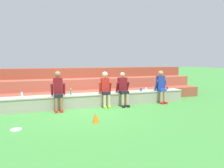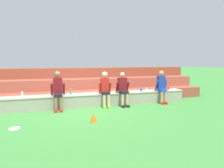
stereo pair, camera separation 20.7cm
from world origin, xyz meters
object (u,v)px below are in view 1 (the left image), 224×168
person_right_of_center (161,86)px  water_bottle_center_gap (71,92)px  plastic_cup_middle (146,89)px  plastic_cup_right_end (141,90)px  water_bottle_mid_right (22,94)px  frisbee (16,130)px  plastic_cup_left_end (167,88)px  person_far_left (58,90)px  person_center (123,88)px  person_left_of_center (106,88)px  sports_cone (96,117)px

person_right_of_center → water_bottle_center_gap: person_right_of_center is taller
plastic_cup_middle → plastic_cup_right_end: bearing=-161.8°
water_bottle_mid_right → plastic_cup_right_end: bearing=-1.2°
frisbee → water_bottle_mid_right: bearing=92.4°
water_bottle_center_gap → water_bottle_mid_right: bearing=178.8°
plastic_cup_middle → plastic_cup_left_end: 1.08m
person_far_left → person_center: (2.47, -0.02, -0.05)m
plastic_cup_right_end → person_far_left: bearing=-176.2°
person_left_of_center → person_right_of_center: size_ratio=1.00×
water_bottle_mid_right → water_bottle_center_gap: (1.69, -0.04, 0.01)m
water_bottle_mid_right → plastic_cup_middle: water_bottle_mid_right is taller
person_right_of_center → plastic_cup_left_end: 0.68m
frisbee → person_right_of_center: bearing=16.6°
person_center → plastic_cup_middle: 1.25m
person_right_of_center → water_bottle_center_gap: 3.74m
person_left_of_center → sports_cone: 1.94m
person_right_of_center → water_bottle_mid_right: size_ratio=6.50×
water_bottle_center_gap → plastic_cup_middle: size_ratio=1.95×
person_center → frisbee: size_ratio=4.77×
person_center → plastic_cup_right_end: person_center is taller
water_bottle_mid_right → sports_cone: size_ratio=0.71×
person_far_left → sports_cone: (0.96, -1.69, -0.60)m
plastic_cup_right_end → plastic_cup_middle: bearing=18.2°
sports_cone → water_bottle_center_gap: bearing=104.2°
frisbee → person_center: bearing=23.9°
person_left_of_center → plastic_cup_left_end: size_ratio=11.51×
person_right_of_center → plastic_cup_middle: (-0.53, 0.34, -0.16)m
person_far_left → person_right_of_center: 4.19m
person_left_of_center → plastic_cup_left_end: bearing=6.6°
person_far_left → plastic_cup_right_end: size_ratio=11.47×
person_far_left → person_right_of_center: bearing=-0.4°
person_right_of_center → frisbee: (-5.33, -1.59, -0.72)m
water_bottle_center_gap → plastic_cup_left_end: water_bottle_center_gap is taller
person_left_of_center → plastic_cup_middle: (1.92, 0.33, -0.17)m
person_center → water_bottle_center_gap: size_ratio=5.60×
plastic_cup_left_end → person_far_left: bearing=-176.0°
water_bottle_mid_right → plastic_cup_left_end: (5.96, 0.01, -0.04)m
person_far_left → person_left_of_center: person_far_left is taller
person_far_left → person_center: size_ratio=1.06×
water_bottle_center_gap → frisbee: (-1.60, -1.90, -0.61)m
sports_cone → water_bottle_mid_right: bearing=137.5°
plastic_cup_middle → frisbee: size_ratio=0.44×
person_far_left → frisbee: person_far_left is taller
water_bottle_mid_right → frisbee: size_ratio=0.76×
water_bottle_mid_right → plastic_cup_left_end: 5.96m
plastic_cup_left_end → water_bottle_center_gap: bearing=-179.3°
plastic_cup_right_end → frisbee: bearing=-157.8°
person_left_of_center → plastic_cup_left_end: person_left_of_center is taller
plastic_cup_right_end → frisbee: plastic_cup_right_end is taller
person_center → plastic_cup_left_end: 2.30m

